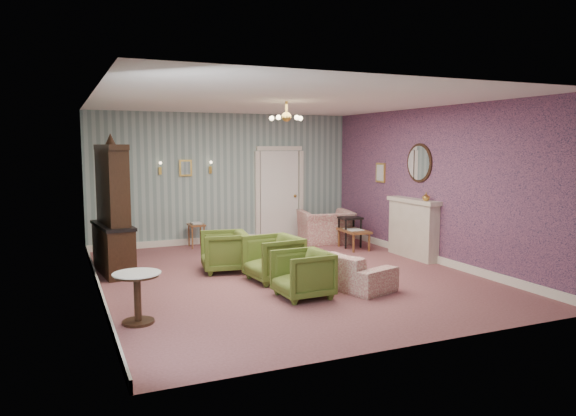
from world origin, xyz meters
name	(u,v)px	position (x,y,z in m)	size (l,w,h in m)	color
floor	(287,276)	(0.00, 0.00, 0.00)	(7.00, 7.00, 0.00)	#894F51
ceiling	(286,101)	(0.00, 0.00, 2.90)	(7.00, 7.00, 0.00)	white
wall_back	(225,178)	(0.00, 3.50, 1.45)	(6.00, 6.00, 0.00)	slate
wall_front	(416,215)	(0.00, -3.50, 1.45)	(6.00, 6.00, 0.00)	slate
wall_left	(95,197)	(-3.00, 0.00, 1.45)	(7.00, 7.00, 0.00)	slate
wall_right	(433,185)	(3.00, 0.00, 1.45)	(7.00, 7.00, 0.00)	slate
wall_right_floral	(433,185)	(2.98, 0.00, 1.45)	(7.00, 7.00, 0.00)	#AE5773
door	(279,193)	(1.30, 3.46, 1.08)	(1.12, 0.12, 2.16)	white
olive_chair_a	(302,272)	(-0.31, -1.30, 0.38)	(0.73, 0.69, 0.75)	#516322
olive_chair_b	(273,256)	(-0.33, -0.22, 0.41)	(0.79, 0.74, 0.81)	#516322
olive_chair_c	(224,249)	(-0.87, 0.73, 0.39)	(0.76, 0.71, 0.78)	#516322
sofa_chintz	(337,261)	(0.52, -0.81, 0.37)	(1.88, 0.55, 0.73)	#9A3E46
wingback_chair	(326,221)	(2.04, 2.50, 0.49)	(1.12, 0.73, 0.98)	#9A3E46
dresser	(112,206)	(-2.65, 1.37, 1.17)	(0.49, 1.40, 2.34)	black
fireplace	(413,228)	(2.86, 0.40, 0.58)	(0.30, 1.40, 1.16)	beige
mantel_vase	(426,197)	(2.84, 0.00, 1.23)	(0.15, 0.15, 0.15)	gold
oval_mirror	(419,163)	(2.96, 0.40, 1.85)	(0.04, 0.76, 0.84)	white
framed_print	(381,173)	(2.97, 1.75, 1.60)	(0.04, 0.34, 0.42)	gold
coffee_table	(354,239)	(2.25, 1.62, 0.21)	(0.45, 0.81, 0.42)	brown
side_table_black	(350,232)	(2.27, 1.83, 0.33)	(0.44, 0.44, 0.66)	black
pedestal_table	(138,298)	(-2.65, -1.53, 0.32)	(0.59, 0.59, 0.64)	black
nesting_table	(196,235)	(-0.77, 3.15, 0.28)	(0.33, 0.42, 0.55)	brown
gilt_mirror_back	(186,168)	(-0.90, 3.46, 1.70)	(0.28, 0.06, 0.36)	gold
sconce_left	(160,168)	(-1.45, 3.44, 1.70)	(0.16, 0.12, 0.30)	gold
sconce_right	(211,168)	(-0.35, 3.44, 1.70)	(0.16, 0.12, 0.30)	gold
chandelier	(286,118)	(0.00, 0.00, 2.63)	(0.56, 0.56, 0.36)	gold
burgundy_cushion	(327,223)	(1.99, 2.35, 0.48)	(0.38, 0.10, 0.38)	maroon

